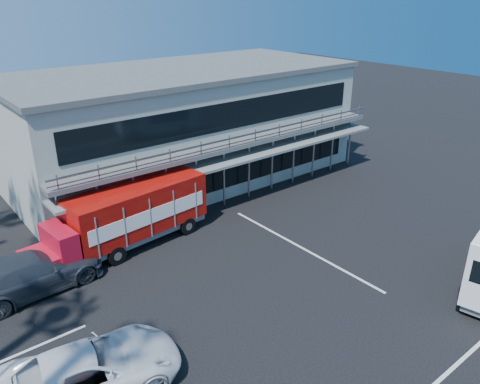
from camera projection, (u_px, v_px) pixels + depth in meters
ground at (318, 289)px, 20.12m from camera, size 120.00×120.00×0.00m
building at (185, 124)px, 31.07m from camera, size 22.40×12.00×7.30m
red_truck at (127, 216)px, 22.79m from camera, size 9.35×3.10×3.09m
parked_car_c at (89, 371)px, 14.70m from camera, size 6.22×3.63×1.63m
parked_car_d at (32, 273)px, 19.72m from camera, size 6.07×2.81×1.72m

